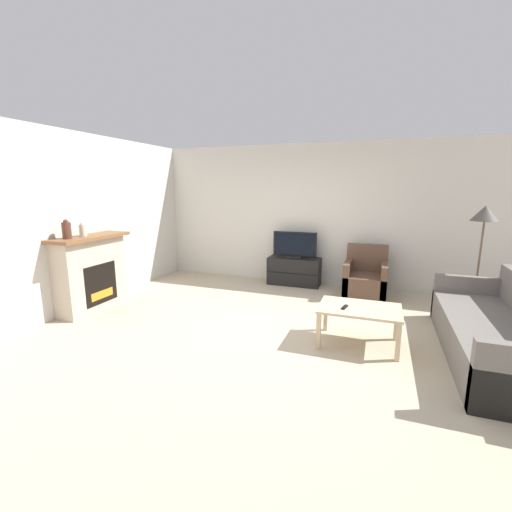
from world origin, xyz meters
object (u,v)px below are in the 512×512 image
object	(u,v)px
coffee_table	(359,312)
tv_stand	(294,271)
mantel_vase_left	(67,230)
couch	(500,336)
fireplace	(91,272)
mantel_vase_centre_left	(83,230)
armchair	(365,280)
tv	(295,246)
remote	(345,307)
floor_lamp	(485,219)

from	to	relation	value
coffee_table	tv_stand	bearing A→B (deg)	120.60
mantel_vase_left	coffee_table	size ratio (longest dim) A/B	0.29
couch	coffee_table	bearing A→B (deg)	-174.81
fireplace	mantel_vase_centre_left	distance (m)	0.67
armchair	tv	bearing A→B (deg)	167.29
couch	armchair	bearing A→B (deg)	128.89
fireplace	mantel_vase_centre_left	world-z (taller)	mantel_vase_centre_left
tv_stand	mantel_vase_left	bearing A→B (deg)	-132.96
tv	tv_stand	bearing A→B (deg)	90.00
remote	couch	bearing A→B (deg)	20.25
tv_stand	remote	size ratio (longest dim) A/B	6.49
mantel_vase_left	tv	world-z (taller)	mantel_vase_left
fireplace	coffee_table	size ratio (longest dim) A/B	1.30
remote	floor_lamp	xyz separation A→B (m)	(1.72, 1.68, 0.95)
armchair	coffee_table	world-z (taller)	armchair
mantel_vase_left	tv_stand	size ratio (longest dim) A/B	0.27
mantel_vase_left	tv_stand	world-z (taller)	mantel_vase_left
mantel_vase_left	coffee_table	xyz separation A→B (m)	(3.97, 0.50, -0.88)
tv	mantel_vase_left	bearing A→B (deg)	-132.98
coffee_table	couch	xyz separation A→B (m)	(1.48, 0.13, -0.13)
remote	armchair	bearing A→B (deg)	98.68
fireplace	couch	bearing A→B (deg)	2.74
fireplace	couch	world-z (taller)	fireplace
tv_stand	coffee_table	distance (m)	2.68
remote	couch	xyz separation A→B (m)	(1.65, 0.22, -0.20)
remote	floor_lamp	size ratio (longest dim) A/B	0.10
tv	couch	world-z (taller)	tv
tv	coffee_table	size ratio (longest dim) A/B	0.90
mantel_vase_centre_left	armchair	size ratio (longest dim) A/B	0.24
mantel_vase_left	armchair	bearing A→B (deg)	32.27
coffee_table	floor_lamp	size ratio (longest dim) A/B	0.58
fireplace	couch	size ratio (longest dim) A/B	0.51
tv	coffee_table	world-z (taller)	tv
tv_stand	mantel_vase_centre_left	bearing A→B (deg)	-135.96
mantel_vase_left	mantel_vase_centre_left	distance (m)	0.28
armchair	remote	world-z (taller)	armchair
couch	tv	bearing A→B (deg)	142.74
mantel_vase_centre_left	remote	size ratio (longest dim) A/B	1.37
mantel_vase_centre_left	couch	xyz separation A→B (m)	(5.45, 0.35, -0.98)
tv	mantel_vase_centre_left	bearing A→B (deg)	-135.98
floor_lamp	coffee_table	bearing A→B (deg)	-134.09
coffee_table	armchair	bearing A→B (deg)	90.50
fireplace	tv	size ratio (longest dim) A/B	1.45
tv	armchair	world-z (taller)	tv
coffee_table	couch	distance (m)	1.50
mantel_vase_left	floor_lamp	distance (m)	5.91
tv	armchair	distance (m)	1.46
fireplace	floor_lamp	size ratio (longest dim) A/B	0.76
fireplace	tv_stand	size ratio (longest dim) A/B	1.23
tv_stand	remote	bearing A→B (deg)	-63.39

